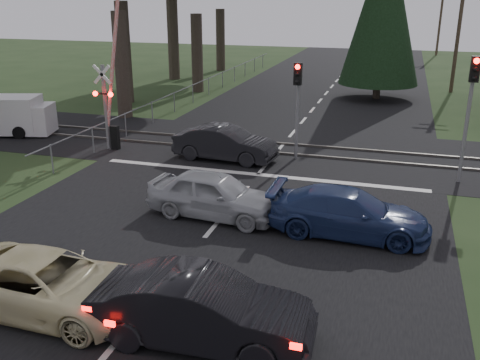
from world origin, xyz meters
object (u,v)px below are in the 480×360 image
at_px(dark_car_far, 225,144).
at_px(white_van, 3,115).
at_px(crossing_signal, 110,105).
at_px(utility_pole_mid, 460,24).
at_px(blue_sedan, 349,213).
at_px(cream_coupe, 48,284).
at_px(utility_pole_far, 441,12).
at_px(traffic_signal_center, 297,94).
at_px(traffic_signal_right, 473,96).
at_px(silver_car, 215,195).
at_px(dark_hatchback, 202,310).

relative_size(dark_car_far, white_van, 0.84).
distance_m(crossing_signal, utility_pole_mid, 25.78).
bearing_deg(dark_car_far, blue_sedan, -131.02).
distance_m(cream_coupe, dark_car_far, 12.02).
bearing_deg(blue_sedan, utility_pole_mid, -8.80).
distance_m(utility_pole_mid, blue_sedan, 27.01).
distance_m(utility_pole_far, cream_coupe, 58.41).
xyz_separation_m(traffic_signal_center, dark_car_far, (-2.85, -0.97, -2.08)).
height_order(cream_coupe, dark_car_far, dark_car_far).
relative_size(crossing_signal, traffic_signal_right, 1.48).
distance_m(utility_pole_mid, utility_pole_far, 25.00).
bearing_deg(cream_coupe, silver_car, -15.35).
height_order(crossing_signal, cream_coupe, crossing_signal).
bearing_deg(crossing_signal, dark_hatchback, -53.69).
bearing_deg(traffic_signal_right, utility_pole_mid, 87.34).
relative_size(crossing_signal, dark_hatchback, 1.54).
relative_size(utility_pole_mid, utility_pole_far, 1.00).
bearing_deg(blue_sedan, cream_coupe, 135.98).
xyz_separation_m(crossing_signal, dark_car_far, (5.43, -0.08, -1.33)).
height_order(dark_hatchback, blue_sedan, dark_hatchback).
bearing_deg(silver_car, dark_car_far, 21.08).
bearing_deg(traffic_signal_right, dark_hatchback, -116.28).
distance_m(silver_car, blue_sedan, 4.22).
distance_m(crossing_signal, dark_hatchback, 15.18).
relative_size(blue_sedan, white_van, 0.90).
height_order(crossing_signal, dark_car_far, crossing_signal).
relative_size(dark_hatchback, white_van, 0.87).
distance_m(traffic_signal_right, utility_pole_far, 45.56).
bearing_deg(dark_hatchback, utility_pole_mid, -14.98).
xyz_separation_m(cream_coupe, dark_hatchback, (3.69, -0.09, 0.08)).
bearing_deg(dark_car_far, cream_coupe, -175.78).
relative_size(cream_coupe, dark_car_far, 1.09).
bearing_deg(silver_car, cream_coupe, 169.86).
relative_size(crossing_signal, silver_car, 1.62).
xyz_separation_m(crossing_signal, cream_coupe, (5.26, -12.10, -1.39)).
bearing_deg(traffic_signal_right, blue_sedan, -121.66).
distance_m(dark_hatchback, white_van, 20.25).
bearing_deg(crossing_signal, white_van, 172.85).
bearing_deg(utility_pole_mid, traffic_signal_center, -111.21).
bearing_deg(silver_car, utility_pole_far, -3.81).
bearing_deg(traffic_signal_right, cream_coupe, -129.04).
bearing_deg(dark_hatchback, utility_pole_far, -9.87).
bearing_deg(traffic_signal_right, traffic_signal_center, 169.59).
distance_m(traffic_signal_center, dark_hatchback, 13.26).
bearing_deg(utility_pole_far, traffic_signal_center, -99.60).
height_order(utility_pole_mid, dark_hatchback, utility_pole_mid).
xyz_separation_m(traffic_signal_right, blue_sedan, (-3.57, -5.80, -2.63)).
distance_m(traffic_signal_right, cream_coupe, 15.40).
bearing_deg(dark_car_far, crossing_signal, 94.19).
height_order(traffic_signal_right, dark_car_far, traffic_signal_right).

